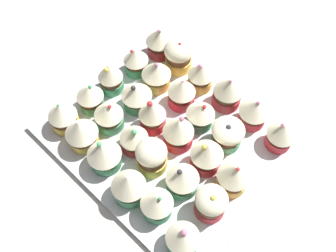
% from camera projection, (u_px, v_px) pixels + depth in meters
% --- Properties ---
extents(ground_plane, '(1.80, 1.80, 0.03)m').
position_uv_depth(ground_plane, '(168.00, 140.00, 0.83)').
color(ground_plane, beige).
extents(baking_tray, '(0.46, 0.39, 0.01)m').
position_uv_depth(baking_tray, '(168.00, 135.00, 0.81)').
color(baking_tray, silver).
rests_on(baking_tray, ground_plane).
extents(cupcake_0, '(0.06, 0.06, 0.07)m').
position_uv_depth(cupcake_0, '(281.00, 135.00, 0.76)').
color(cupcake_0, '#D1333D').
rests_on(cupcake_0, baking_tray).
extents(cupcake_1, '(0.06, 0.06, 0.07)m').
position_uv_depth(cupcake_1, '(254.00, 111.00, 0.79)').
color(cupcake_1, '#D1333D').
rests_on(cupcake_1, baking_tray).
extents(cupcake_2, '(0.06, 0.06, 0.08)m').
position_uv_depth(cupcake_2, '(228.00, 92.00, 0.81)').
color(cupcake_2, '#D1333D').
rests_on(cupcake_2, baking_tray).
extents(cupcake_3, '(0.06, 0.06, 0.08)m').
position_uv_depth(cupcake_3, '(201.00, 75.00, 0.84)').
color(cupcake_3, '#EFC651').
rests_on(cupcake_3, baking_tray).
extents(cupcake_4, '(0.07, 0.07, 0.08)m').
position_uv_depth(cupcake_4, '(179.00, 55.00, 0.86)').
color(cupcake_4, '#EFC651').
rests_on(cupcake_4, baking_tray).
extents(cupcake_5, '(0.06, 0.06, 0.08)m').
position_uv_depth(cupcake_5, '(159.00, 41.00, 0.88)').
color(cupcake_5, '#D1333D').
rests_on(cupcake_5, baking_tray).
extents(cupcake_6, '(0.07, 0.07, 0.07)m').
position_uv_depth(cupcake_6, '(227.00, 134.00, 0.77)').
color(cupcake_6, '#4C9E6B').
rests_on(cupcake_6, baking_tray).
extents(cupcake_7, '(0.06, 0.06, 0.07)m').
position_uv_depth(cupcake_7, '(200.00, 115.00, 0.79)').
color(cupcake_7, '#4C9E6B').
rests_on(cupcake_7, baking_tray).
extents(cupcake_8, '(0.06, 0.06, 0.07)m').
position_uv_depth(cupcake_8, '(182.00, 92.00, 0.82)').
color(cupcake_8, '#D1333D').
rests_on(cupcake_8, baking_tray).
extents(cupcake_9, '(0.06, 0.06, 0.08)m').
position_uv_depth(cupcake_9, '(156.00, 74.00, 0.84)').
color(cupcake_9, '#EFC651').
rests_on(cupcake_9, baking_tray).
extents(cupcake_10, '(0.06, 0.06, 0.07)m').
position_uv_depth(cupcake_10, '(136.00, 61.00, 0.86)').
color(cupcake_10, '#4C9E6B').
rests_on(cupcake_10, baking_tray).
extents(cupcake_11, '(0.06, 0.06, 0.08)m').
position_uv_depth(cupcake_11, '(233.00, 176.00, 0.71)').
color(cupcake_11, '#EFC651').
rests_on(cupcake_11, baking_tray).
extents(cupcake_12, '(0.06, 0.06, 0.08)m').
position_uv_depth(cupcake_12, '(205.00, 157.00, 0.73)').
color(cupcake_12, '#D1333D').
rests_on(cupcake_12, baking_tray).
extents(cupcake_13, '(0.06, 0.06, 0.08)m').
position_uv_depth(cupcake_13, '(179.00, 131.00, 0.76)').
color(cupcake_13, '#D1333D').
rests_on(cupcake_13, baking_tray).
extents(cupcake_14, '(0.06, 0.06, 0.09)m').
position_uv_depth(cupcake_14, '(152.00, 115.00, 0.78)').
color(cupcake_14, '#D1333D').
rests_on(cupcake_14, baking_tray).
extents(cupcake_15, '(0.07, 0.07, 0.07)m').
position_uv_depth(cupcake_15, '(137.00, 96.00, 0.81)').
color(cupcake_15, '#4C9E6B').
rests_on(cupcake_15, baking_tray).
extents(cupcake_16, '(0.05, 0.05, 0.08)m').
position_uv_depth(cupcake_16, '(109.00, 78.00, 0.83)').
color(cupcake_16, '#4C9E6B').
rests_on(cupcake_16, baking_tray).
extents(cupcake_17, '(0.06, 0.06, 0.07)m').
position_uv_depth(cupcake_17, '(211.00, 203.00, 0.69)').
color(cupcake_17, '#D1333D').
rests_on(cupcake_17, baking_tray).
extents(cupcake_18, '(0.06, 0.06, 0.07)m').
position_uv_depth(cupcake_18, '(182.00, 179.00, 0.72)').
color(cupcake_18, '#4C9E6B').
rests_on(cupcake_18, baking_tray).
extents(cupcake_19, '(0.06, 0.06, 0.08)m').
position_uv_depth(cupcake_19, '(152.00, 156.00, 0.74)').
color(cupcake_19, '#EFC651').
rests_on(cupcake_19, baking_tray).
extents(cupcake_20, '(0.06, 0.06, 0.07)m').
position_uv_depth(cupcake_20, '(134.00, 138.00, 0.76)').
color(cupcake_20, '#D1333D').
rests_on(cupcake_20, baking_tray).
extents(cupcake_21, '(0.06, 0.06, 0.07)m').
position_uv_depth(cupcake_21, '(109.00, 115.00, 0.79)').
color(cupcake_21, '#4C9E6B').
rests_on(cupcake_21, baking_tray).
extents(cupcake_22, '(0.06, 0.06, 0.07)m').
position_uv_depth(cupcake_22, '(90.00, 97.00, 0.81)').
color(cupcake_22, '#4C9E6B').
rests_on(cupcake_22, baking_tray).
extents(cupcake_23, '(0.06, 0.06, 0.07)m').
position_uv_depth(cupcake_23, '(183.00, 238.00, 0.66)').
color(cupcake_23, '#4C9E6B').
rests_on(cupcake_23, baking_tray).
extents(cupcake_24, '(0.06, 0.06, 0.07)m').
position_uv_depth(cupcake_24, '(157.00, 204.00, 0.69)').
color(cupcake_24, '#4C9E6B').
rests_on(cupcake_24, baking_tray).
extents(cupcake_25, '(0.06, 0.06, 0.08)m').
position_uv_depth(cupcake_25, '(129.00, 186.00, 0.70)').
color(cupcake_25, '#4C9E6B').
rests_on(cupcake_25, baking_tray).
extents(cupcake_26, '(0.07, 0.07, 0.08)m').
position_uv_depth(cupcake_26, '(104.00, 154.00, 0.74)').
color(cupcake_26, '#4C9E6B').
rests_on(cupcake_26, baking_tray).
extents(cupcake_27, '(0.07, 0.07, 0.08)m').
position_uv_depth(cupcake_27, '(82.00, 133.00, 0.76)').
color(cupcake_27, '#EFC651').
rests_on(cupcake_27, baking_tray).
extents(cupcake_28, '(0.06, 0.06, 0.07)m').
position_uv_depth(cupcake_28, '(63.00, 116.00, 0.79)').
color(cupcake_28, '#EFC651').
rests_on(cupcake_28, baking_tray).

